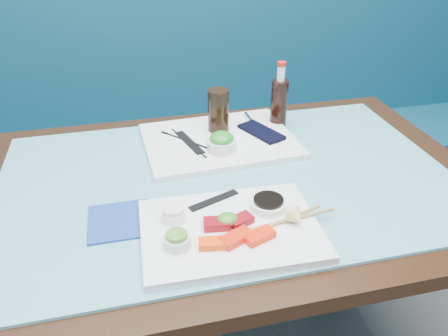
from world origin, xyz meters
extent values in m
cube|color=navy|center=(0.00, 2.22, 0.23)|extent=(3.00, 0.55, 0.45)
cube|color=navy|center=(0.00, 2.44, 0.70)|extent=(3.00, 0.12, 0.95)
cube|color=black|center=(0.00, 1.45, 0.73)|extent=(1.40, 0.90, 0.04)
cylinder|color=black|center=(-0.62, 1.82, 0.35)|extent=(0.06, 0.06, 0.71)
cylinder|color=black|center=(0.62, 1.82, 0.35)|extent=(0.06, 0.06, 0.71)
cube|color=#5CAFB8|center=(0.00, 1.45, 0.75)|extent=(1.22, 0.76, 0.01)
cube|color=white|center=(-0.05, 1.22, 0.77)|extent=(0.41, 0.30, 0.02)
cube|color=#FF420A|center=(-0.10, 1.17, 0.79)|extent=(0.07, 0.04, 0.02)
cube|color=#F62209|center=(-0.05, 1.17, 0.79)|extent=(0.08, 0.06, 0.02)
cube|color=#FF230A|center=(0.00, 1.17, 0.79)|extent=(0.08, 0.05, 0.02)
cube|color=maroon|center=(-0.08, 1.23, 0.79)|extent=(0.06, 0.04, 0.02)
cube|color=maroon|center=(-0.03, 1.23, 0.79)|extent=(0.06, 0.05, 0.02)
ellipsoid|color=#3A861F|center=(-0.06, 1.23, 0.79)|extent=(0.05, 0.05, 0.03)
cylinder|color=silver|center=(-0.18, 1.19, 0.79)|extent=(0.07, 0.07, 0.02)
cylinder|color=#558C2D|center=(-0.18, 1.19, 0.81)|extent=(0.05, 0.05, 0.01)
cylinder|color=white|center=(-0.17, 1.28, 0.79)|extent=(0.06, 0.06, 0.02)
cylinder|color=#FEE5D0|center=(-0.17, 1.28, 0.81)|extent=(0.06, 0.06, 0.01)
cylinder|color=white|center=(0.05, 1.27, 0.79)|extent=(0.11, 0.11, 0.02)
cylinder|color=black|center=(0.05, 1.27, 0.80)|extent=(0.09, 0.09, 0.01)
cone|color=#EAE76E|center=(0.09, 1.19, 0.80)|extent=(0.05, 0.04, 0.04)
cube|color=black|center=(-0.07, 1.33, 0.78)|extent=(0.13, 0.07, 0.00)
cylinder|color=#A3884C|center=(0.06, 1.21, 0.78)|extent=(0.23, 0.08, 0.01)
cylinder|color=#A9874F|center=(0.07, 1.21, 0.78)|extent=(0.26, 0.04, 0.01)
cube|color=white|center=(0.02, 1.65, 0.77)|extent=(0.47, 0.36, 0.02)
cube|color=white|center=(0.02, 1.65, 0.78)|extent=(0.37, 0.30, 0.00)
cylinder|color=silver|center=(0.01, 1.57, 0.79)|extent=(0.11, 0.11, 0.03)
ellipsoid|color=#208E22|center=(0.01, 1.57, 0.82)|extent=(0.09, 0.09, 0.04)
cylinder|color=black|center=(0.03, 1.70, 0.84)|extent=(0.08, 0.08, 0.14)
cube|color=black|center=(0.16, 1.65, 0.78)|extent=(0.13, 0.17, 0.01)
cylinder|color=silver|center=(0.15, 1.75, 0.78)|extent=(0.01, 0.09, 0.01)
cylinder|color=black|center=(-0.08, 1.64, 0.78)|extent=(0.07, 0.20, 0.01)
cylinder|color=black|center=(-0.07, 1.64, 0.78)|extent=(0.16, 0.19, 0.01)
cube|color=black|center=(-0.07, 1.64, 0.78)|extent=(0.07, 0.16, 0.00)
cylinder|color=black|center=(0.24, 1.73, 0.84)|extent=(0.07, 0.07, 0.16)
cylinder|color=white|center=(0.24, 1.73, 0.94)|extent=(0.03, 0.03, 0.05)
cylinder|color=red|center=(0.24, 1.73, 0.97)|extent=(0.04, 0.04, 0.01)
cube|color=navy|center=(-0.29, 1.32, 0.76)|extent=(0.15, 0.15, 0.01)
camera|label=1|loc=(-0.24, 0.48, 1.40)|focal=35.00mm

